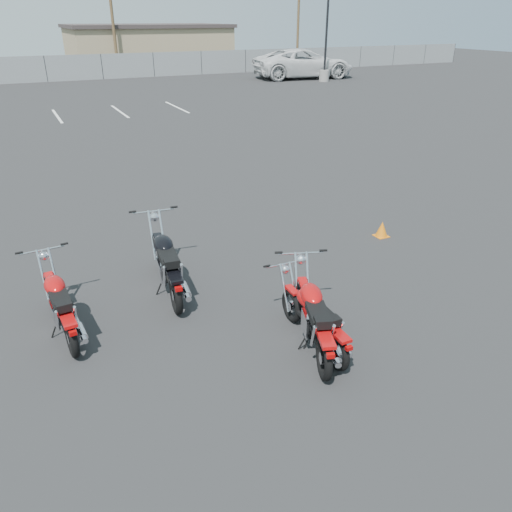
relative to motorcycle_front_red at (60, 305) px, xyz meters
name	(u,v)px	position (x,y,z in m)	size (l,w,h in m)	color
ground	(261,308)	(2.98, -0.72, -0.46)	(120.00, 120.00, 0.00)	black
motorcycle_front_red	(60,305)	(0.00, 0.00, 0.00)	(0.80, 2.07, 1.01)	black
motorcycle_second_black	(167,263)	(1.81, 0.53, 0.05)	(0.89, 2.32, 1.13)	black
motorcycle_third_red	(314,317)	(3.20, -1.96, 0.02)	(1.15, 2.11, 1.05)	black
motorcycle_rear_red	(314,318)	(3.23, -1.91, -0.04)	(0.73, 1.90, 0.93)	black
training_cone_near	(382,229)	(6.67, 0.79, -0.29)	(0.28, 0.28, 0.34)	orange
light_pole_east	(326,35)	(21.33, 25.63, 2.69)	(0.80, 0.70, 11.68)	gray
chainlink_fence	(46,69)	(2.98, 34.28, 0.44)	(80.06, 0.06, 1.80)	slate
tan_building_east	(148,45)	(12.98, 43.28, 1.40)	(14.40, 9.40, 3.70)	#978461
utility_pole_c	(112,12)	(8.98, 38.28, 4.22)	(1.80, 0.24, 9.00)	#4D3A24
utility_pole_d	(298,12)	(26.98, 39.28, 4.22)	(1.80, 0.24, 9.00)	#4D3A24
parking_line_stripes	(23,119)	(0.48, 19.28, -0.46)	(15.12, 4.00, 0.01)	silver
white_van	(304,55)	(21.09, 28.20, 1.22)	(8.85, 3.54, 3.36)	silver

